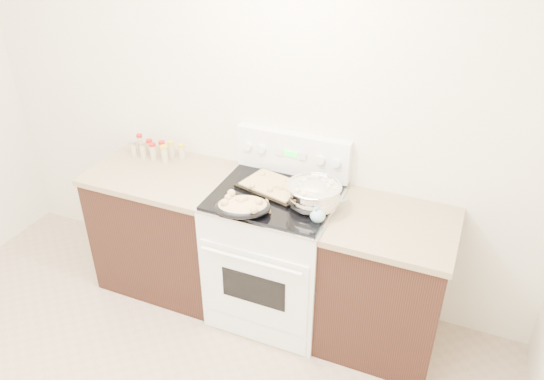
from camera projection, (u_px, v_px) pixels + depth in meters
The scene contains 10 objects.
room_shell at pixel (28, 185), 1.85m from camera, with size 4.10×3.60×2.75m.
counter_left at pixel (168, 227), 3.78m from camera, with size 0.93×0.67×0.92m.
counter_right at pixel (385, 284), 3.26m from camera, with size 0.73×0.67×0.92m.
kitchen_range at pixel (275, 252), 3.48m from camera, with size 0.78×0.73×1.22m.
mixing_bowl at pixel (314, 195), 3.09m from camera, with size 0.40×0.40×0.19m.
roasting_pan at pixel (242, 206), 3.04m from camera, with size 0.39×0.34×0.11m.
baking_sheet at pixel (274, 186), 3.29m from camera, with size 0.46×0.38×0.06m.
wooden_spoon at pixel (257, 205), 3.12m from camera, with size 0.15×0.22×0.04m.
blue_ladle at pixel (319, 214), 2.99m from camera, with size 0.16×0.28×0.11m.
spice_jars at pixel (156, 149), 3.69m from camera, with size 0.38×0.15×0.13m.
Camera 1 is at (1.41, -1.14, 2.64)m, focal length 35.00 mm.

